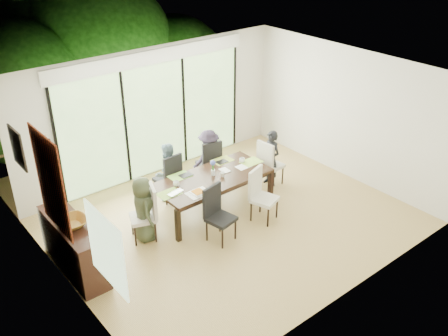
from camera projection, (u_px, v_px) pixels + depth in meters
floor at (233, 222)px, 9.07m from camera, size 6.00×5.00×0.01m
ceiling at (234, 78)px, 7.79m from camera, size 6.00×5.00×0.01m
wall_back at (154, 112)px, 10.15m from camera, size 6.00×0.02×2.70m
wall_front at (353, 220)px, 6.71m from camera, size 6.00×0.02×2.70m
wall_left at (63, 218)px, 6.75m from camera, size 0.02×5.00×2.70m
wall_right at (347, 113)px, 10.10m from camera, size 0.02×5.00×2.70m
glass_doors at (156, 120)px, 10.19m from camera, size 4.20×0.02×2.30m
blinds_header at (152, 57)px, 9.57m from camera, size 4.40×0.06×0.28m
mullion_a at (57, 148)px, 9.02m from camera, size 0.05×0.04×2.30m
mullion_b at (126, 129)px, 9.80m from camera, size 0.05×0.04×2.30m
mullion_c at (184, 112)px, 10.57m from camera, size 0.05×0.04×2.30m
mullion_d at (234, 98)px, 11.35m from camera, size 0.05×0.04×2.30m
side_window at (106, 250)px, 5.88m from camera, size 0.02×0.90×1.00m
deck at (137, 158)px, 11.42m from camera, size 6.00×1.80×0.10m
rail_top at (118, 123)px, 11.68m from camera, size 6.00×0.08×0.06m
foliage_left at (19, 92)px, 10.95m from camera, size 3.20×3.20×3.20m
foliage_mid at (96, 54)px, 12.41m from camera, size 4.00×4.00×4.00m
foliage_right at (175, 69)px, 13.12m from camera, size 2.80×2.80×2.80m
foliage_far at (47, 62)px, 12.42m from camera, size 3.60×3.60×3.60m
table_top at (213, 178)px, 9.15m from camera, size 2.18×1.00×0.05m
table_apron at (213, 182)px, 9.18m from camera, size 2.00×0.82×0.09m
table_leg_fl at (178, 225)px, 8.41m from camera, size 0.08×0.08×0.63m
table_leg_fr at (271, 185)px, 9.61m from camera, size 0.08×0.08×0.63m
table_leg_bl at (151, 204)px, 9.00m from camera, size 0.08×0.08×0.63m
table_leg_br at (241, 169)px, 10.20m from camera, size 0.08×0.08×0.63m
chair_left_end at (142, 214)px, 8.38m from camera, size 0.54×0.54×1.00m
chair_right_end at (271, 162)px, 10.05m from camera, size 0.45×0.45×1.00m
chair_far_left at (167, 176)px, 9.55m from camera, size 0.45×0.45×1.00m
chair_far_right at (208, 161)px, 10.11m from camera, size 0.51×0.51×1.00m
chair_near_left at (221, 215)px, 8.34m from camera, size 0.49×0.49×1.00m
chair_near_right at (265, 196)px, 8.90m from camera, size 0.53×0.53×1.00m
person_left_end at (143, 209)px, 8.35m from camera, size 0.47×0.62×1.17m
person_right_end at (271, 159)px, 10.00m from camera, size 0.35×0.55×1.17m
person_far_left at (167, 172)px, 9.50m from camera, size 0.61×0.45×1.17m
person_far_right at (209, 157)px, 10.05m from camera, size 0.56×0.36×1.17m
placemat_left at (169, 194)px, 8.60m from camera, size 0.40×0.29×0.01m
placemat_right at (251, 162)px, 9.66m from camera, size 0.40×0.29×0.01m
placemat_far_l at (180, 176)px, 9.16m from camera, size 0.40×0.29×0.01m
placemat_far_r at (222, 160)px, 9.71m from camera, size 0.40×0.29×0.01m
placemat_paper at (198, 193)px, 8.62m from camera, size 0.40×0.29×0.01m
tablet_far_l at (186, 175)px, 9.17m from camera, size 0.24×0.16×0.01m
tablet_far_r at (222, 162)px, 9.65m from camera, size 0.22×0.15×0.01m
papers at (243, 167)px, 9.49m from camera, size 0.27×0.20×0.00m
platter_base at (198, 192)px, 8.61m from camera, size 0.24×0.24×0.02m
platter_snacks at (198, 192)px, 8.61m from camera, size 0.18×0.18×0.01m
vase at (213, 172)px, 9.17m from camera, size 0.07×0.07×0.11m
hyacinth_stems at (213, 167)px, 9.12m from camera, size 0.04×0.04×0.15m
hyacinth_blooms at (213, 163)px, 9.08m from camera, size 0.10×0.10×0.10m
laptop at (177, 194)px, 8.59m from camera, size 0.33×0.25×0.02m
cup_a at (176, 184)px, 8.83m from camera, size 0.15×0.15×0.09m
cup_b at (222, 175)px, 9.13m from camera, size 0.12×0.12×0.08m
cup_c at (242, 160)px, 9.63m from camera, size 0.14×0.14×0.09m
book at (222, 171)px, 9.30m from camera, size 0.16×0.21×0.02m
sideboard at (74, 247)px, 7.69m from camera, size 0.44×1.56×0.87m
bowl at (72, 223)px, 7.39m from camera, size 0.46×0.46×0.11m
candlestick_base at (60, 212)px, 7.71m from camera, size 0.10×0.10×0.04m
candlestick_shaft at (54, 177)px, 7.42m from camera, size 0.02×0.02×1.22m
candlestick_pan at (47, 141)px, 7.14m from camera, size 0.10×0.10×0.03m
candle at (46, 137)px, 7.11m from camera, size 0.03×0.03×0.10m
tapestry at (50, 183)px, 6.89m from camera, size 0.02×1.00×1.50m
art_frame at (17, 148)px, 7.75m from camera, size 0.03×0.55×0.65m
art_canvas at (19, 148)px, 7.76m from camera, size 0.01×0.45×0.55m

